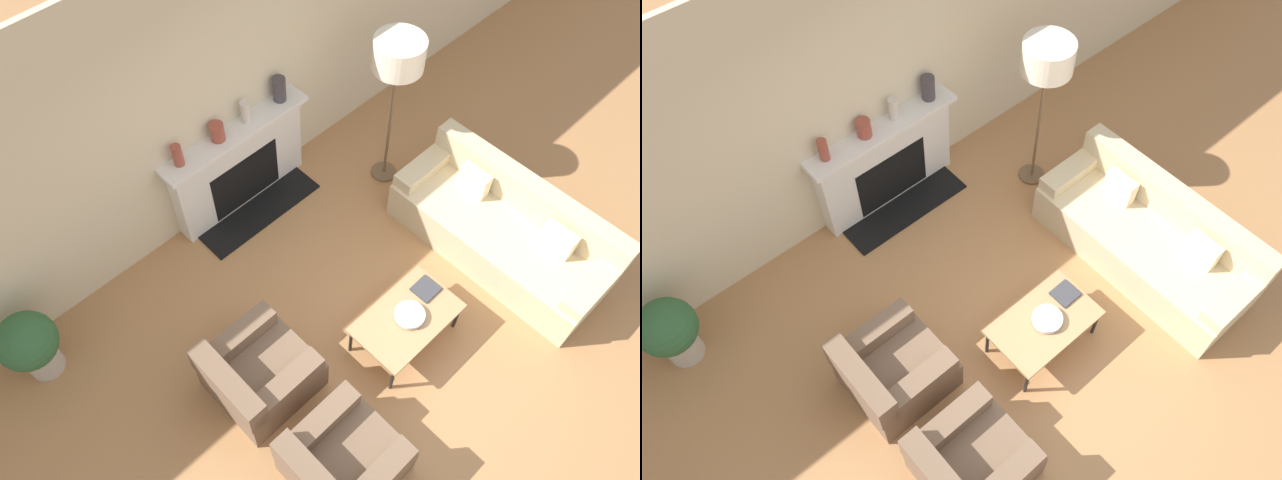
# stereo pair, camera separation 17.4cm
# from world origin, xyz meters

# --- Properties ---
(ground_plane) EXTENTS (18.00, 18.00, 0.00)m
(ground_plane) POSITION_xyz_m (0.00, 0.00, 0.00)
(ground_plane) COLOR #A87547
(wall_back) EXTENTS (18.00, 0.06, 2.90)m
(wall_back) POSITION_xyz_m (0.00, 2.61, 1.45)
(wall_back) COLOR beige
(wall_back) RESTS_ON ground_plane
(fireplace) EXTENTS (1.67, 0.59, 1.03)m
(fireplace) POSITION_xyz_m (0.02, 2.47, 0.50)
(fireplace) COLOR silver
(fireplace) RESTS_ON ground_plane
(couch) EXTENTS (0.87, 2.19, 0.81)m
(couch) POSITION_xyz_m (1.47, 0.16, 0.30)
(couch) COLOR #CCB78E
(couch) RESTS_ON ground_plane
(armchair_near) EXTENTS (0.85, 0.79, 0.71)m
(armchair_near) POSITION_xyz_m (-1.26, -0.31, 0.28)
(armchair_near) COLOR brown
(armchair_near) RESTS_ON ground_plane
(armchair_far) EXTENTS (0.85, 0.79, 0.71)m
(armchair_far) POSITION_xyz_m (-1.26, 0.71, 0.28)
(armchair_far) COLOR brown
(armchair_far) RESTS_ON ground_plane
(coffee_table) EXTENTS (0.96, 0.59, 0.41)m
(coffee_table) POSITION_xyz_m (0.01, 0.15, 0.38)
(coffee_table) COLOR tan
(coffee_table) RESTS_ON ground_plane
(bowl) EXTENTS (0.27, 0.27, 0.06)m
(bowl) POSITION_xyz_m (0.03, 0.14, 0.45)
(bowl) COLOR silver
(bowl) RESTS_ON coffee_table
(book) EXTENTS (0.22, 0.21, 0.02)m
(book) POSITION_xyz_m (0.34, 0.22, 0.43)
(book) COLOR #38383D
(book) RESTS_ON coffee_table
(floor_lamp) EXTENTS (0.49, 0.49, 1.80)m
(floor_lamp) POSITION_xyz_m (1.38, 1.66, 1.58)
(floor_lamp) COLOR brown
(floor_lamp) RESTS_ON ground_plane
(mantel_vase_left) EXTENTS (0.10, 0.10, 0.23)m
(mantel_vase_left) POSITION_xyz_m (-0.61, 2.48, 1.15)
(mantel_vase_left) COLOR brown
(mantel_vase_left) RESTS_ON fireplace
(mantel_vase_center_left) EXTENTS (0.14, 0.14, 0.19)m
(mantel_vase_center_left) POSITION_xyz_m (-0.16, 2.48, 1.13)
(mantel_vase_center_left) COLOR brown
(mantel_vase_center_left) RESTS_ON fireplace
(mantel_vase_center_right) EXTENTS (0.10, 0.10, 0.24)m
(mantel_vase_center_right) POSITION_xyz_m (0.20, 2.48, 1.15)
(mantel_vase_center_right) COLOR beige
(mantel_vase_center_right) RESTS_ON fireplace
(mantel_vase_right) EXTENTS (0.14, 0.14, 0.26)m
(mantel_vase_right) POSITION_xyz_m (0.62, 2.48, 1.16)
(mantel_vase_right) COLOR #3D383D
(mantel_vase_right) RESTS_ON fireplace
(potted_plant) EXTENTS (0.52, 0.52, 0.78)m
(potted_plant) POSITION_xyz_m (-2.53, 2.21, 0.46)
(potted_plant) COLOR #B2A899
(potted_plant) RESTS_ON ground_plane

